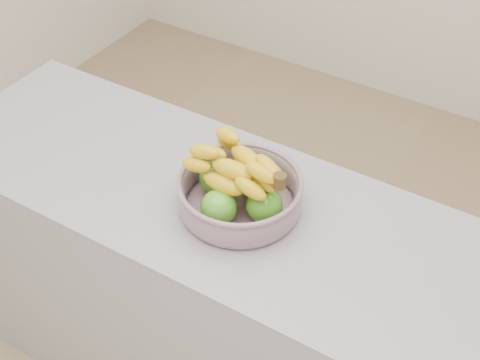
% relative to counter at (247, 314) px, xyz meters
% --- Properties ---
extents(counter, '(2.00, 0.60, 0.90)m').
position_rel_counter_xyz_m(counter, '(0.00, 0.00, 0.00)').
color(counter, '#9D9DA5').
rests_on(counter, ground).
extents(fruit_bowl, '(0.34, 0.34, 0.19)m').
position_rel_counter_xyz_m(fruit_bowl, '(-0.03, 0.00, 0.51)').
color(fruit_bowl, '#8893A3').
rests_on(fruit_bowl, counter).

